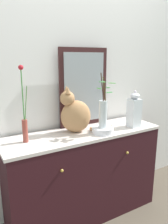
{
  "coord_description": "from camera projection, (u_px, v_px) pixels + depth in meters",
  "views": [
    {
      "loc": [
        -0.9,
        -1.56,
        1.45
      ],
      "look_at": [
        0.0,
        0.0,
        1.0
      ],
      "focal_mm": 35.15,
      "sensor_mm": 36.0,
      "label": 1
    }
  ],
  "objects": [
    {
      "name": "wall_back",
      "position": [
        69.0,
        74.0,
        2.03
      ],
      "size": [
        4.4,
        0.08,
        2.6
      ],
      "primitive_type": "cube",
      "color": "silver",
      "rests_on": "ground_plane"
    },
    {
      "name": "mirror_leaning",
      "position": [
        84.0,
        88.0,
        2.03
      ],
      "size": [
        0.49,
        0.03,
        0.72
      ],
      "color": "#321718",
      "rests_on": "sideboard"
    },
    {
      "name": "vase_glass_clear",
      "position": [
        103.0,
        112.0,
        1.84
      ],
      "size": [
        0.13,
        0.15,
        0.46
      ],
      "color": "silver",
      "rests_on": "bowl_porcelain"
    },
    {
      "name": "bowl_porcelain",
      "position": [
        103.0,
        130.0,
        1.88
      ],
      "size": [
        0.19,
        0.19,
        0.05
      ],
      "primitive_type": "cylinder",
      "color": "white",
      "rests_on": "sideboard"
    },
    {
      "name": "cat_sitting",
      "position": [
        75.0,
        114.0,
        1.86
      ],
      "size": [
        0.48,
        0.22,
        0.4
      ],
      "color": "#AF7D50",
      "rests_on": "sideboard"
    },
    {
      "name": "sideboard",
      "position": [
        84.0,
        174.0,
        2.0
      ],
      "size": [
        1.42,
        0.44,
        0.82
      ],
      "color": "black",
      "rests_on": "ground_plane"
    },
    {
      "name": "ground_plane",
      "position": [
        84.0,
        213.0,
        2.1
      ],
      "size": [
        6.0,
        6.0,
        0.0
      ],
      "primitive_type": "plane",
      "color": "#504639"
    },
    {
      "name": "vase_slim_green",
      "position": [
        24.0,
        121.0,
        1.64
      ],
      "size": [
        0.06,
        0.04,
        0.58
      ],
      "color": "brown",
      "rests_on": "sideboard"
    },
    {
      "name": "jar_lidded_porcelain",
      "position": [
        134.0,
        110.0,
        2.02
      ],
      "size": [
        0.1,
        0.1,
        0.34
      ],
      "color": "white",
      "rests_on": "sideboard"
    }
  ]
}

